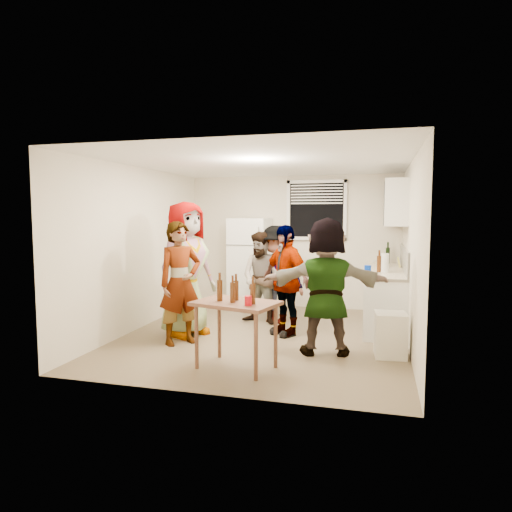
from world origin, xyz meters
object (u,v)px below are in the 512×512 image
(beer_bottle_table, at_px, (220,301))
(trash_bin, at_px, (390,337))
(beer_bottle_counter, at_px, (379,272))
(guest_back_left, at_px, (262,323))
(kettle, at_px, (382,266))
(refrigerator, at_px, (250,263))
(red_cup, at_px, (248,305))
(guest_back_right, at_px, (276,322))
(guest_grey, at_px, (187,334))
(serving_table, at_px, (236,368))
(wine_bottle, at_px, (387,263))
(guest_black, at_px, (285,334))
(guest_orange, at_px, (325,353))
(blue_cup, at_px, (368,274))
(guest_stripe, at_px, (181,343))

(beer_bottle_table, bearing_deg, trash_bin, 25.22)
(beer_bottle_counter, bearing_deg, guest_back_left, -178.93)
(kettle, bearing_deg, refrigerator, 178.94)
(red_cup, height_order, guest_back_right, red_cup)
(guest_grey, bearing_deg, beer_bottle_counter, -42.92)
(serving_table, bearing_deg, beer_bottle_table, -179.93)
(trash_bin, bearing_deg, refrigerator, 136.14)
(trash_bin, relative_size, guest_back_left, 0.37)
(refrigerator, bearing_deg, guest_grey, -100.31)
(wine_bottle, bearing_deg, beer_bottle_table, -118.72)
(guest_grey, bearing_deg, wine_bottle, -24.29)
(kettle, bearing_deg, red_cup, -107.75)
(refrigerator, bearing_deg, beer_bottle_counter, -25.19)
(guest_black, relative_size, guest_orange, 0.93)
(wine_bottle, bearing_deg, guest_back_left, -145.75)
(serving_table, distance_m, guest_black, 1.61)
(beer_bottle_counter, distance_m, guest_grey, 3.04)
(kettle, xyz_separation_m, red_cup, (-1.43, -3.17, -0.12))
(blue_cup, distance_m, guest_orange, 1.51)
(blue_cup, distance_m, guest_stripe, 2.86)
(wine_bottle, height_order, guest_back_right, wine_bottle)
(wine_bottle, relative_size, blue_cup, 2.16)
(refrigerator, bearing_deg, guest_orange, -55.65)
(trash_bin, relative_size, guest_orange, 0.32)
(beer_bottle_counter, relative_size, red_cup, 2.34)
(guest_back_left, bearing_deg, guest_orange, -36.48)
(refrigerator, distance_m, beer_bottle_table, 3.36)
(guest_back_right, bearing_deg, serving_table, -69.47)
(wine_bottle, relative_size, beer_bottle_table, 1.17)
(wine_bottle, distance_m, guest_black, 2.58)
(trash_bin, bearing_deg, kettle, 92.85)
(wine_bottle, bearing_deg, beer_bottle_counter, -96.56)
(beer_bottle_counter, bearing_deg, guest_orange, -114.90)
(blue_cup, height_order, guest_orange, blue_cup)
(trash_bin, distance_m, guest_stripe, 2.79)
(guest_back_left, distance_m, guest_back_right, 0.24)
(trash_bin, height_order, beer_bottle_table, beer_bottle_table)
(red_cup, height_order, guest_black, red_cup)
(beer_bottle_counter, xyz_separation_m, guest_back_left, (-1.82, -0.03, -0.90))
(beer_bottle_table, bearing_deg, kettle, 58.61)
(serving_table, bearing_deg, guest_orange, 41.28)
(beer_bottle_counter, height_order, guest_back_left, beer_bottle_counter)
(kettle, xyz_separation_m, guest_back_right, (-1.67, -0.68, -0.90))
(wine_bottle, bearing_deg, refrigerator, -175.45)
(refrigerator, bearing_deg, wine_bottle, 4.55)
(refrigerator, distance_m, trash_bin, 3.52)
(refrigerator, bearing_deg, guest_back_right, -53.82)
(guest_grey, height_order, guest_back_right, guest_grey)
(guest_back_right, bearing_deg, red_cup, -65.07)
(wine_bottle, distance_m, beer_bottle_table, 4.01)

